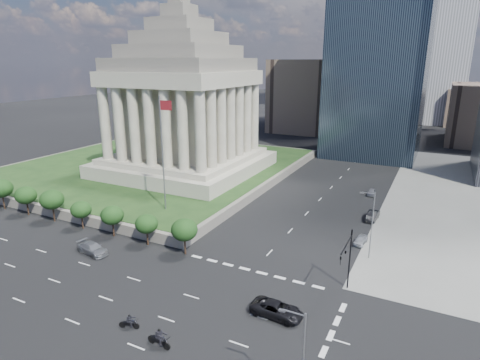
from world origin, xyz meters
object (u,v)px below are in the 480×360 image
Objects in this scene: traffic_signal_ne at (347,256)px; parked_sedan_near at (361,240)px; war_memorial at (182,88)px; parked_sedan_far at (372,192)px; motorcycle_trail at (129,321)px; pickup_truck at (277,309)px; motorcycle_lead at (159,337)px; street_lamp_north at (371,222)px; suv_grey at (93,248)px; parked_sedan_mid at (373,216)px; flagpole at (163,148)px.

parked_sedan_near is (-1.00, 15.55, -4.61)m from traffic_signal_ne.
war_memorial is 10.32× the size of parked_sedan_far.
parked_sedan_near is at bearing 42.19° from motorcycle_trail.
pickup_truck is 13.22m from motorcycle_lead.
street_lamp_north is 40.77m from suv_grey.
war_memorial is at bearing 23.71° from suv_grey.
parked_sedan_mid reaches higher than parked_sedan_far.
parked_sedan_near is 37.01m from motorcycle_trail.
parked_sedan_mid reaches higher than parked_sedan_near.
parked_sedan_mid is at bearing -81.77° from parked_sedan_far.
parked_sedan_near is at bearing -49.75° from suv_grey.
motorcycle_lead is (32.04, -51.89, -20.34)m from war_memorial.
war_memorial reaches higher than motorcycle_trail.
pickup_truck is 1.59× the size of parked_sedan_far.
motorcycle_trail is at bearing -113.35° from parked_sedan_near.
parked_sedan_far is at bearing 101.53° from parked_sedan_near.
war_memorial is 60.00m from traffic_signal_ne.
war_memorial reaches higher than flagpole.
parked_sedan_near is 25.47m from parked_sedan_far.
pickup_truck is at bearing -94.84° from parked_sedan_mid.
motorcycle_trail is at bearing 173.14° from motorcycle_lead.
flagpole is 39.09m from parked_sedan_mid.
parked_sedan_far is (-2.50, 25.35, 0.00)m from parked_sedan_near.
traffic_signal_ne is 23.15m from motorcycle_lead.
parked_sedan_near is at bearing 113.29° from street_lamp_north.
traffic_signal_ne is at bearing -86.78° from parked_sedan_far.
parked_sedan_far is at bearing -25.92° from suv_grey.
street_lamp_north is at bearing -80.07° from parked_sedan_mid.
motorcycle_trail reaches higher than suv_grey.
parked_sedan_mid is 1.68× the size of motorcycle_lead.
flagpole is at bearing -150.86° from parked_sedan_mid.
war_memorial is at bearing 173.48° from parked_sedan_mid.
flagpole is (12.17, -24.00, -8.29)m from war_memorial.
motorcycle_lead is (-10.96, -58.49, 0.42)m from parked_sedan_far.
parked_sedan_far is at bearing -0.57° from pickup_truck.
motorcycle_trail is at bearing -60.58° from flagpole.
pickup_truck reaches higher than parked_sedan_mid.
suv_grey reaches higher than parked_sedan_near.
traffic_signal_ne is at bearing -80.43° from parked_sedan_near.
war_memorial is at bearing 116.89° from flagpole.
motorcycle_trail is (-19.91, -28.05, -4.81)m from street_lamp_north.
street_lamp_north reaches higher than suv_grey.
parked_sedan_mid is (33.33, 16.28, -12.33)m from flagpole.
parked_sedan_near is at bearing 71.39° from motorcycle_lead.
street_lamp_north is (0.83, 11.30, 0.41)m from traffic_signal_ne.
traffic_signal_ne is 1.45× the size of suv_grey.
suv_grey is (-1.56, -16.03, -12.31)m from flagpole.
traffic_signal_ne is at bearing -84.74° from parked_sedan_mid.
motorcycle_trail reaches higher than parked_sedan_near.
traffic_signal_ne is at bearing -36.42° from war_memorial.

